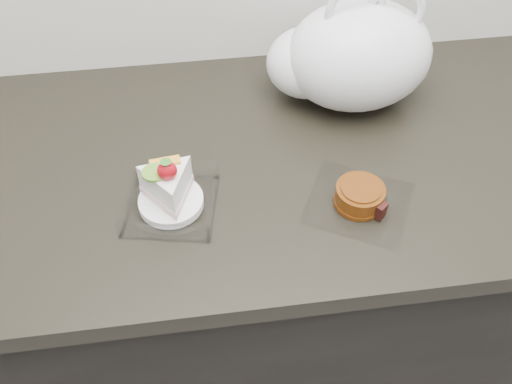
% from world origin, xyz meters
% --- Properties ---
extents(counter, '(2.04, 0.64, 0.90)m').
position_xyz_m(counter, '(0.00, 1.69, 0.45)').
color(counter, black).
rests_on(counter, ground).
extents(cake_tray, '(0.18, 0.18, 0.12)m').
position_xyz_m(cake_tray, '(-0.24, 1.59, 0.93)').
color(cake_tray, white).
rests_on(cake_tray, counter).
extents(mooncake_wrap, '(0.22, 0.22, 0.04)m').
position_xyz_m(mooncake_wrap, '(0.08, 1.55, 0.92)').
color(mooncake_wrap, white).
rests_on(mooncake_wrap, counter).
extents(plastic_bag, '(0.32, 0.23, 0.26)m').
position_xyz_m(plastic_bag, '(0.12, 1.83, 1.00)').
color(plastic_bag, white).
rests_on(plastic_bag, counter).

